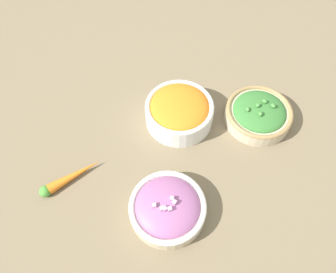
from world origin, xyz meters
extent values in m
plane|color=#75664C|center=(0.00, 0.00, 0.00)|extent=(3.00, 3.00, 0.00)
cylinder|color=beige|center=(-0.14, -0.10, 0.02)|extent=(0.16, 0.16, 0.03)
torus|color=silver|center=(-0.14, -0.10, 0.03)|extent=(0.16, 0.16, 0.01)
ellipsoid|color=#9E5B8E|center=(-0.14, -0.10, 0.03)|extent=(0.13, 0.13, 0.04)
cube|color=#C699C1|center=(-0.13, -0.10, 0.06)|extent=(0.01, 0.01, 0.01)
cube|color=#C699C1|center=(-0.16, -0.10, 0.06)|extent=(0.01, 0.01, 0.01)
cube|color=#C699C1|center=(-0.16, -0.08, 0.06)|extent=(0.01, 0.01, 0.01)
cube|color=#C699C1|center=(-0.15, -0.11, 0.06)|extent=(0.01, 0.01, 0.01)
cube|color=#C699C1|center=(-0.13, -0.11, 0.06)|extent=(0.01, 0.01, 0.01)
cube|color=#C699C1|center=(-0.16, -0.10, 0.06)|extent=(0.01, 0.01, 0.01)
cylinder|color=white|center=(0.07, 0.02, 0.03)|extent=(0.17, 0.17, 0.05)
torus|color=silver|center=(0.07, 0.02, 0.05)|extent=(0.17, 0.17, 0.01)
ellipsoid|color=orange|center=(0.07, 0.02, 0.05)|extent=(0.14, 0.14, 0.04)
cylinder|color=beige|center=(0.19, -0.14, 0.02)|extent=(0.16, 0.16, 0.03)
torus|color=#997A4C|center=(0.19, -0.14, 0.03)|extent=(0.16, 0.16, 0.01)
ellipsoid|color=#387533|center=(0.19, -0.14, 0.03)|extent=(0.13, 0.13, 0.03)
ellipsoid|color=#47893D|center=(0.20, -0.17, 0.06)|extent=(0.01, 0.01, 0.01)
ellipsoid|color=#47893D|center=(0.20, -0.14, 0.06)|extent=(0.01, 0.01, 0.01)
ellipsoid|color=#47893D|center=(0.16, -0.12, 0.05)|extent=(0.02, 0.02, 0.01)
ellipsoid|color=#47893D|center=(0.18, -0.14, 0.06)|extent=(0.01, 0.01, 0.01)
ellipsoid|color=#47893D|center=(0.16, -0.15, 0.06)|extent=(0.01, 0.01, 0.01)
cone|color=orange|center=(-0.19, 0.12, 0.01)|extent=(0.13, 0.07, 0.02)
sphere|color=#4C9338|center=(-0.26, 0.14, 0.01)|extent=(0.03, 0.03, 0.03)
camera|label=1|loc=(-0.33, -0.23, 0.68)|focal=35.00mm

